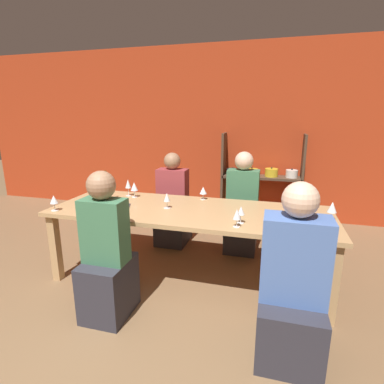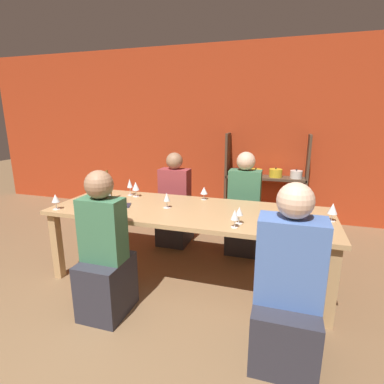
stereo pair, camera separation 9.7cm
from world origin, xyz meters
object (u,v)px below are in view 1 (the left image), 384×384
(cell_phone, at_px, (126,206))
(wine_glass_red_b, at_px, (332,208))
(wine_glass_white_d, at_px, (134,187))
(person_far_a, at_px, (173,210))
(wine_glass_empty_a, at_px, (237,215))
(wine_glass_empty_b, at_px, (203,191))
(wine_glass_white_a, at_px, (54,200))
(wine_glass_red_c, at_px, (128,184))
(person_near_a, at_px, (292,295))
(wine_bottle_green, at_px, (106,189))
(wine_glass_white_c, at_px, (107,195))
(shelf_unit, at_px, (260,191))
(person_near_b, at_px, (107,263))
(wine_glass_red_a, at_px, (285,216))
(wine_glass_white_e, at_px, (241,211))
(wine_glass_white_b, at_px, (167,198))
(dining_table, at_px, (189,216))
(person_far_b, at_px, (242,214))

(cell_phone, bearing_deg, wine_glass_red_b, 3.67)
(wine_glass_white_d, height_order, person_far_a, person_far_a)
(wine_glass_empty_a, height_order, person_far_a, person_far_a)
(wine_glass_empty_b, bearing_deg, wine_glass_empty_a, -58.36)
(wine_glass_white_a, xyz_separation_m, wine_glass_red_b, (2.53, 0.43, 0.00))
(wine_glass_red_c, distance_m, cell_phone, 0.44)
(person_near_a, bearing_deg, wine_bottle_green, 155.10)
(wine_glass_white_d, relative_size, cell_phone, 1.03)
(wine_glass_white_c, relative_size, cell_phone, 0.95)
(shelf_unit, height_order, person_near_b, shelf_unit)
(wine_glass_red_a, relative_size, wine_glass_red_c, 0.92)
(wine_glass_white_e, height_order, cell_phone, wine_glass_white_e)
(wine_glass_white_b, height_order, wine_glass_white_c, same)
(wine_glass_white_a, height_order, wine_glass_white_c, wine_glass_white_c)
(wine_glass_empty_b, xyz_separation_m, person_near_b, (-0.53, -1.13, -0.36))
(cell_phone, xyz_separation_m, person_near_b, (0.16, -0.67, -0.27))
(dining_table, relative_size, wine_glass_white_d, 16.05)
(wine_glass_white_c, xyz_separation_m, wine_glass_white_e, (1.37, -0.17, -0.01))
(wine_glass_white_c, distance_m, wine_glass_empty_b, 1.01)
(wine_bottle_green, bearing_deg, wine_glass_red_a, -12.63)
(dining_table, bearing_deg, shelf_unit, 73.38)
(wine_glass_red_a, bearing_deg, wine_glass_white_e, 167.12)
(wine_glass_white_b, height_order, wine_glass_red_b, wine_glass_red_b)
(wine_bottle_green, height_order, wine_glass_white_a, wine_bottle_green)
(cell_phone, xyz_separation_m, person_far_b, (1.08, 0.89, -0.28))
(wine_glass_red_c, bearing_deg, person_near_a, -32.47)
(wine_glass_red_b, relative_size, person_far_a, 0.14)
(dining_table, xyz_separation_m, wine_glass_white_e, (0.53, -0.26, 0.18))
(wine_glass_white_e, height_order, wine_glass_red_c, wine_glass_red_c)
(wine_bottle_green, height_order, wine_glass_empty_a, wine_bottle_green)
(wine_glass_empty_b, bearing_deg, wine_glass_white_d, -171.99)
(shelf_unit, xyz_separation_m, person_far_b, (-0.15, -1.16, -0.02))
(wine_glass_red_b, relative_size, cell_phone, 0.98)
(wine_glass_white_c, distance_m, wine_glass_red_c, 0.40)
(wine_glass_empty_a, distance_m, person_far_a, 1.56)
(wine_glass_white_d, xyz_separation_m, wine_glass_red_b, (2.01, -0.23, -0.01))
(person_near_a, distance_m, person_far_a, 2.13)
(wine_bottle_green, relative_size, person_near_a, 0.27)
(wine_glass_white_d, height_order, cell_phone, wine_glass_white_d)
(wine_glass_white_d, relative_size, person_far_b, 0.14)
(wine_glass_white_c, relative_size, person_near_a, 0.13)
(wine_glass_red_c, relative_size, person_near_a, 0.15)
(person_near_b, bearing_deg, person_far_b, 59.60)
(wine_glass_empty_a, height_order, wine_glass_red_c, wine_glass_red_c)
(shelf_unit, height_order, wine_glass_empty_a, shelf_unit)
(wine_glass_red_b, height_order, person_far_b, person_far_b)
(wine_glass_empty_a, xyz_separation_m, person_far_a, (-0.95, 1.16, -0.40))
(wine_bottle_green, relative_size, wine_glass_empty_a, 2.11)
(wine_glass_white_a, height_order, wine_glass_white_e, wine_glass_white_a)
(wine_glass_white_a, distance_m, wine_glass_red_b, 2.57)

